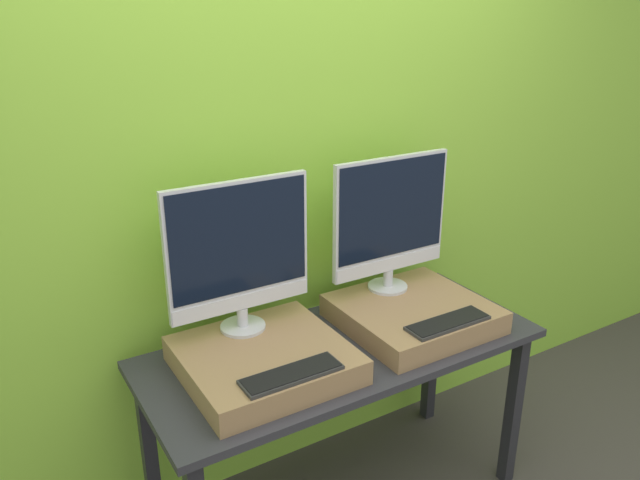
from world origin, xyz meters
name	(u,v)px	position (x,y,z in m)	size (l,w,h in m)	color
wall_back	(289,176)	(0.00, 0.70, 1.30)	(8.00, 0.04, 2.60)	#8CC638
workbench	(342,365)	(0.00, 0.32, 0.65)	(1.49, 0.63, 0.74)	#2D2D33
wooden_riser_left	(264,360)	(-0.33, 0.31, 0.79)	(0.55, 0.52, 0.09)	#99754C
monitor_left	(239,252)	(-0.33, 0.47, 1.13)	(0.53, 0.16, 0.55)	silver
keyboard_left	(292,374)	(-0.33, 0.11, 0.84)	(0.33, 0.11, 0.01)	#2D2D2D
wooden_riser_right	(413,314)	(0.33, 0.31, 0.79)	(0.55, 0.52, 0.09)	#99754C
monitor_right	(391,219)	(0.33, 0.47, 1.13)	(0.53, 0.16, 0.55)	silver
keyboard_right	(448,322)	(0.33, 0.11, 0.84)	(0.33, 0.11, 0.01)	#2D2D2D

